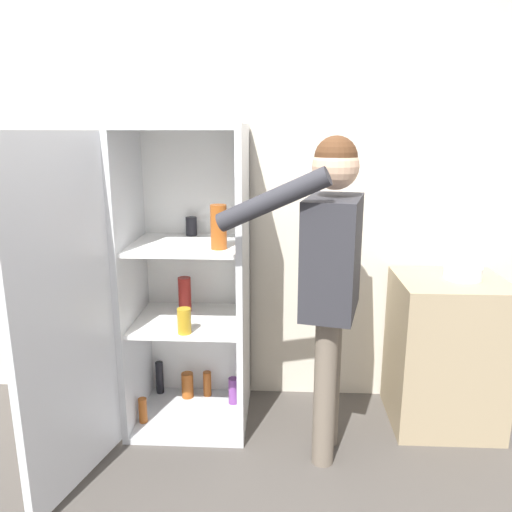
% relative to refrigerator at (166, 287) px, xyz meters
% --- Properties ---
extents(ground_plane, '(12.00, 12.00, 0.00)m').
position_rel_refrigerator_xyz_m(ground_plane, '(0.30, -0.52, -0.88)').
color(ground_plane, '#4C4742').
extents(wall_back, '(7.00, 0.06, 2.55)m').
position_rel_refrigerator_xyz_m(wall_back, '(0.30, 0.46, 0.39)').
color(wall_back, beige).
rests_on(wall_back, ground_plane).
extents(refrigerator, '(0.92, 1.30, 1.78)m').
position_rel_refrigerator_xyz_m(refrigerator, '(0.00, 0.00, 0.00)').
color(refrigerator, silver).
rests_on(refrigerator, ground_plane).
extents(person, '(0.75, 0.59, 1.72)m').
position_rel_refrigerator_xyz_m(person, '(0.90, -0.21, 0.21)').
color(person, '#726656').
rests_on(person, ground_plane).
extents(counter, '(0.61, 0.56, 0.91)m').
position_rel_refrigerator_xyz_m(counter, '(1.64, 0.13, -0.43)').
color(counter, tan).
rests_on(counter, ground_plane).
extents(bowl, '(0.21, 0.21, 0.07)m').
position_rel_refrigerator_xyz_m(bowl, '(1.70, 0.15, 0.07)').
color(bowl, white).
rests_on(bowl, counter).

